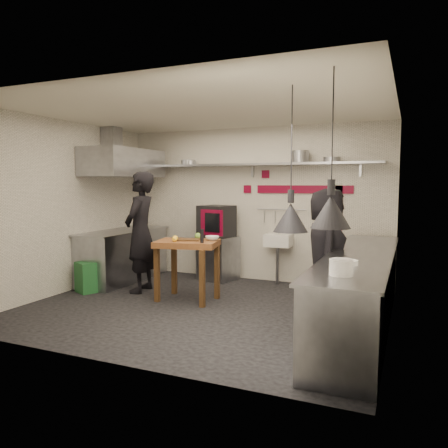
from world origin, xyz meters
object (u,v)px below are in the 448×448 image
at_px(combi_oven, 216,221).
at_px(chef_right, 326,253).
at_px(chef_left, 140,232).
at_px(green_bin, 88,277).
at_px(prep_table, 187,270).
at_px(oven_stand, 218,258).

bearing_deg(combi_oven, chef_right, -17.73).
bearing_deg(combi_oven, chef_left, -105.71).
bearing_deg(green_bin, prep_table, 6.59).
bearing_deg(oven_stand, prep_table, -68.69).
relative_size(combi_oven, prep_table, 0.63).
bearing_deg(green_bin, oven_stand, 47.03).
xyz_separation_m(chef_left, chef_right, (3.05, -0.19, -0.13)).
distance_m(combi_oven, chef_right, 2.72).
distance_m(combi_oven, prep_table, 1.62).
height_order(combi_oven, prep_table, combi_oven).
height_order(combi_oven, chef_left, chef_left).
bearing_deg(prep_table, chef_left, 156.96).
distance_m(combi_oven, green_bin, 2.44).
bearing_deg(chef_left, green_bin, -72.99).
relative_size(chef_left, chef_right, 1.15).
relative_size(oven_stand, prep_table, 0.87).
xyz_separation_m(green_bin, chef_left, (0.78, 0.39, 0.74)).
bearing_deg(combi_oven, green_bin, -117.38).
relative_size(combi_oven, green_bin, 1.16).
bearing_deg(oven_stand, chef_left, -106.19).
xyz_separation_m(oven_stand, chef_right, (2.24, -1.50, 0.46)).
relative_size(oven_stand, green_bin, 1.60).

